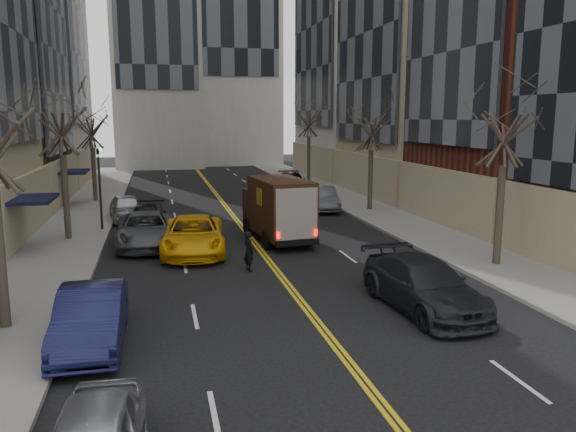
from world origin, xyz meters
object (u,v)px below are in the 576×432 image
Objects in this scene: observer_sedan at (424,285)px; taxi at (193,235)px; ups_truck at (278,209)px; pedestrian at (249,251)px.

observer_sedan is 0.97× the size of taxi.
observer_sedan is (2.38, -10.75, -0.76)m from ups_truck.
observer_sedan is 3.55× the size of pedestrian.
ups_truck is at bearing -41.53° from pedestrian.
pedestrian is at bearing -120.12° from ups_truck.
observer_sedan is 11.25m from taxi.
taxi reaches higher than observer_sedan.
taxi is at bearing 12.03° from pedestrian.
pedestrian is at bearing -56.08° from taxi.
ups_truck is at bearing 98.55° from observer_sedan.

